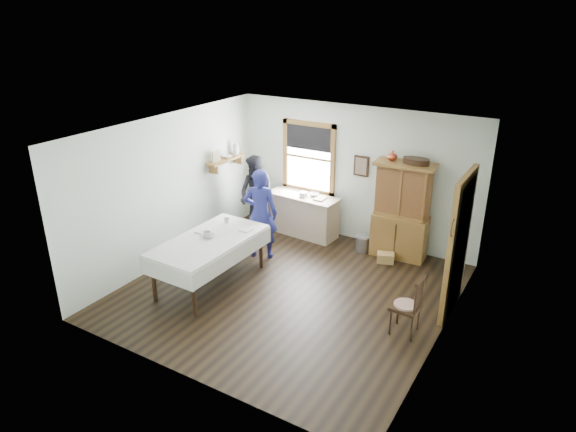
% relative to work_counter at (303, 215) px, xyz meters
% --- Properties ---
extents(room, '(5.01, 5.01, 2.70)m').
position_rel_work_counter_xyz_m(room, '(0.94, -2.14, 0.93)').
color(room, black).
rests_on(room, ground).
extents(window, '(1.18, 0.07, 1.48)m').
position_rel_work_counter_xyz_m(window, '(-0.06, 0.33, 1.21)').
color(window, white).
rests_on(window, room).
extents(doorway, '(0.09, 1.14, 2.22)m').
position_rel_work_counter_xyz_m(doorway, '(3.39, -1.29, 0.74)').
color(doorway, '#41392E').
rests_on(doorway, room).
extents(wall_shelf, '(0.24, 1.00, 0.44)m').
position_rel_work_counter_xyz_m(wall_shelf, '(-1.43, -0.60, 1.15)').
color(wall_shelf, olive).
rests_on(wall_shelf, room).
extents(framed_picture, '(0.30, 0.04, 0.40)m').
position_rel_work_counter_xyz_m(framed_picture, '(1.09, 0.32, 1.13)').
color(framed_picture, '#321F11').
rests_on(framed_picture, room).
extents(rug_beater, '(0.01, 0.27, 0.27)m').
position_rel_work_counter_xyz_m(rug_beater, '(3.39, -1.84, 1.30)').
color(rug_beater, black).
rests_on(rug_beater, room).
extents(work_counter, '(1.52, 0.67, 0.85)m').
position_rel_work_counter_xyz_m(work_counter, '(0.00, 0.00, 0.00)').
color(work_counter, tan).
rests_on(work_counter, room).
extents(china_hutch, '(1.10, 0.56, 1.83)m').
position_rel_work_counter_xyz_m(china_hutch, '(2.04, 0.05, 0.49)').
color(china_hutch, olive).
rests_on(china_hutch, room).
extents(dining_table, '(1.14, 2.10, 0.83)m').
position_rel_work_counter_xyz_m(dining_table, '(-0.33, -2.60, -0.01)').
color(dining_table, silver).
rests_on(dining_table, room).
extents(spindle_chair, '(0.45, 0.45, 0.93)m').
position_rel_work_counter_xyz_m(spindle_chair, '(2.97, -2.27, 0.04)').
color(spindle_chair, '#321F11').
rests_on(spindle_chair, room).
extents(pail, '(0.36, 0.36, 0.30)m').
position_rel_work_counter_xyz_m(pail, '(1.38, -0.09, -0.28)').
color(pail, gray).
rests_on(pail, room).
extents(wicker_basket, '(0.36, 0.31, 0.18)m').
position_rel_work_counter_xyz_m(wicker_basket, '(1.94, -0.33, -0.33)').
color(wicker_basket, tan).
rests_on(wicker_basket, room).
extents(woman_blue, '(0.68, 0.57, 1.60)m').
position_rel_work_counter_xyz_m(woman_blue, '(-0.17, -1.29, 0.37)').
color(woman_blue, navy).
rests_on(woman_blue, room).
extents(figure_dark, '(0.82, 0.67, 1.53)m').
position_rel_work_counter_xyz_m(figure_dark, '(-0.82, -0.47, 0.34)').
color(figure_dark, black).
rests_on(figure_dark, room).
extents(table_cup_a, '(0.16, 0.16, 0.11)m').
position_rel_work_counter_xyz_m(table_cup_a, '(-0.40, -2.56, 0.46)').
color(table_cup_a, silver).
rests_on(table_cup_a, dining_table).
extents(table_cup_b, '(0.12, 0.12, 0.09)m').
position_rel_work_counter_xyz_m(table_cup_b, '(-0.49, -1.89, 0.45)').
color(table_cup_b, silver).
rests_on(table_cup_b, dining_table).
extents(table_bowl, '(0.27, 0.27, 0.06)m').
position_rel_work_counter_xyz_m(table_bowl, '(-0.39, -2.54, 0.44)').
color(table_bowl, silver).
rests_on(table_bowl, dining_table).
extents(counter_book, '(0.18, 0.24, 0.02)m').
position_rel_work_counter_xyz_m(counter_book, '(0.29, -0.02, 0.44)').
color(counter_book, '#7C6753').
rests_on(counter_book, work_counter).
extents(counter_bowl, '(0.21, 0.21, 0.06)m').
position_rel_work_counter_xyz_m(counter_bowl, '(0.20, 0.07, 0.46)').
color(counter_bowl, silver).
rests_on(counter_bowl, work_counter).
extents(shelf_bowl, '(0.22, 0.22, 0.05)m').
position_rel_work_counter_xyz_m(shelf_bowl, '(-1.43, -0.59, 1.17)').
color(shelf_bowl, silver).
rests_on(shelf_bowl, wall_shelf).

